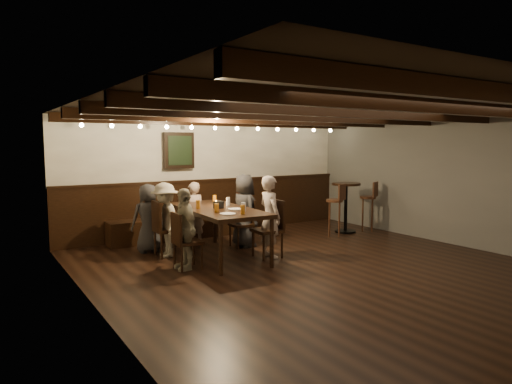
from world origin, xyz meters
TOP-DOWN VIEW (x-y plane):
  - room at (-0.29, 2.21)m, footprint 7.00×7.00m
  - dining_table at (-0.94, 1.51)m, footprint 1.09×2.24m
  - chair_left_near at (-1.63, 2.00)m, footprint 0.45×0.45m
  - chair_left_far at (-1.68, 1.10)m, footprint 0.41×0.41m
  - chair_right_near at (-0.20, 1.92)m, footprint 0.41×0.41m
  - chair_right_far at (-0.24, 1.03)m, footprint 0.46×0.46m
  - person_bench_left at (-1.79, 2.46)m, footprint 0.60×0.41m
  - person_bench_centre at (-0.89, 2.56)m, footprint 0.44×0.30m
  - person_bench_right at (0.01, 2.36)m, footprint 0.61×0.48m
  - person_left_near at (-1.66, 2.00)m, footprint 0.50×0.83m
  - person_left_far at (-1.71, 1.10)m, footprint 0.33×0.73m
  - person_right_near at (-0.17, 1.92)m, footprint 0.46×0.67m
  - person_right_far at (-0.21, 1.02)m, footprint 0.35×0.51m
  - pint_a at (-1.18, 2.22)m, footprint 0.07×0.07m
  - pint_b at (-0.66, 2.15)m, footprint 0.07×0.07m
  - pint_c at (-1.23, 1.63)m, footprint 0.07×0.07m
  - pint_d at (-0.63, 1.70)m, footprint 0.07×0.07m
  - pint_e at (-1.18, 1.07)m, footprint 0.07×0.07m
  - pint_f at (-0.77, 0.95)m, footprint 0.07×0.07m
  - pint_g at (-0.93, 0.71)m, footprint 0.07×0.07m
  - plate_near at (-1.12, 0.82)m, footprint 0.24×0.24m
  - plate_far at (-0.77, 1.20)m, footprint 0.24×0.24m
  - condiment_caddy at (-0.94, 1.46)m, footprint 0.15×0.10m
  - candle at (-0.80, 1.80)m, footprint 0.05×0.05m
  - high_top_table at (2.35, 1.91)m, footprint 0.60×0.60m
  - bar_stool_left at (1.85, 1.71)m, footprint 0.37×0.39m
  - bar_stool_right at (2.85, 1.76)m, footprint 0.38×0.39m

SIDE VIEW (x-z plane):
  - chair_left_far at x=-1.68m, z-range -0.17..0.69m
  - chair_right_near at x=-0.20m, z-range -0.17..0.70m
  - chair_left_near at x=-1.63m, z-range -0.18..0.76m
  - chair_right_far at x=-0.24m, z-range -0.18..0.77m
  - bar_stool_left at x=1.85m, z-range -0.14..0.94m
  - bar_stool_right at x=2.85m, z-range -0.14..0.94m
  - person_bench_centre at x=-0.89m, z-range 0.00..1.18m
  - person_bench_left at x=-1.79m, z-range 0.00..1.20m
  - person_bench_right at x=0.01m, z-range 0.00..1.20m
  - person_left_far at x=-1.71m, z-range 0.00..1.23m
  - person_left_near at x=-1.66m, z-range 0.00..1.24m
  - person_right_near at x=-0.17m, z-range 0.00..1.33m
  - person_right_far at x=-0.21m, z-range 0.00..1.36m
  - high_top_table at x=2.35m, z-range 0.17..1.23m
  - dining_table at x=-0.94m, z-range 0.34..1.16m
  - plate_near at x=-1.12m, z-range 0.82..0.84m
  - plate_far at x=-0.77m, z-range 0.82..0.84m
  - candle at x=-0.80m, z-range 0.82..0.87m
  - condiment_caddy at x=-0.94m, z-range 0.82..0.94m
  - pint_a at x=-1.18m, z-range 0.82..0.96m
  - pint_b at x=-0.66m, z-range 0.82..0.96m
  - pint_c at x=-1.23m, z-range 0.82..0.96m
  - pint_d at x=-0.63m, z-range 0.82..0.96m
  - pint_e at x=-1.18m, z-range 0.82..0.96m
  - pint_f at x=-0.77m, z-range 0.82..0.96m
  - pint_g at x=-0.93m, z-range 0.82..0.96m
  - room at x=-0.29m, z-range -2.43..4.57m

